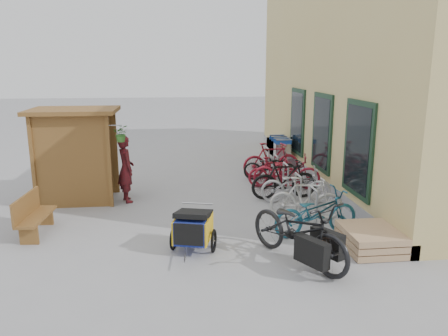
{
  "coord_description": "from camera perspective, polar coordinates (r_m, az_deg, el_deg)",
  "views": [
    {
      "loc": [
        -0.7,
        -8.86,
        3.47
      ],
      "look_at": [
        0.5,
        1.5,
        1.0
      ],
      "focal_mm": 35.0,
      "sensor_mm": 36.0,
      "label": 1
    }
  ],
  "objects": [
    {
      "name": "building",
      "position": [
        15.17,
        22.24,
        12.45
      ],
      "size": [
        6.07,
        13.0,
        7.0
      ],
      "color": "tan",
      "rests_on": "ground"
    },
    {
      "name": "bench",
      "position": [
        9.96,
        -23.73,
        -5.54
      ],
      "size": [
        0.51,
        1.39,
        0.87
      ],
      "rotation": [
        0.0,
        0.0,
        -0.07
      ],
      "color": "brown",
      "rests_on": "ground"
    },
    {
      "name": "bike_2",
      "position": [
        11.32,
        9.38,
        -2.22
      ],
      "size": [
        1.87,
        0.92,
        0.94
      ],
      "primitive_type": "imported",
      "rotation": [
        0.0,
        0.0,
        1.4
      ],
      "color": "#A3A4A8",
      "rests_on": "ground"
    },
    {
      "name": "bike_5",
      "position": [
        12.69,
        6.56,
        -0.54
      ],
      "size": [
        1.54,
        0.6,
        0.9
      ],
      "primitive_type": "imported",
      "rotation": [
        0.0,
        0.0,
        1.45
      ],
      "color": "maroon",
      "rests_on": "ground"
    },
    {
      "name": "ground",
      "position": [
        9.54,
        -1.97,
        -8.01
      ],
      "size": [
        80.0,
        80.0,
        0.0
      ],
      "primitive_type": "plane",
      "color": "gray"
    },
    {
      "name": "shopping_carts",
      "position": [
        15.9,
        6.97,
        2.8
      ],
      "size": [
        0.57,
        1.91,
        1.02
      ],
      "color": "silver",
      "rests_on": "ground"
    },
    {
      "name": "bike_6",
      "position": [
        13.45,
        6.06,
        0.18
      ],
      "size": [
        1.72,
        0.94,
        0.86
      ],
      "primitive_type": "imported",
      "rotation": [
        0.0,
        0.0,
        1.33
      ],
      "color": "black",
      "rests_on": "ground"
    },
    {
      "name": "bike_0",
      "position": [
        9.28,
        11.92,
        -5.7
      ],
      "size": [
        1.96,
        0.98,
        0.98
      ],
      "primitive_type": "imported",
      "rotation": [
        0.0,
        0.0,
        1.75
      ],
      "color": "#1B556E",
      "rests_on": "ground"
    },
    {
      "name": "bike_7",
      "position": [
        13.85,
        6.2,
        1.08
      ],
      "size": [
        1.87,
        0.68,
        1.1
      ],
      "primitive_type": "imported",
      "rotation": [
        0.0,
        0.0,
        1.66
      ],
      "color": "maroon",
      "rests_on": "ground"
    },
    {
      "name": "bike_1",
      "position": [
        10.14,
        10.66,
        -3.92
      ],
      "size": [
        1.73,
        0.8,
        1.0
      ],
      "primitive_type": "imported",
      "rotation": [
        0.0,
        0.0,
        1.37
      ],
      "color": "beige",
      "rests_on": "ground"
    },
    {
      "name": "kiosk",
      "position": [
        11.78,
        -19.18,
        3.21
      ],
      "size": [
        2.49,
        1.65,
        2.4
      ],
      "color": "brown",
      "rests_on": "ground"
    },
    {
      "name": "cargo_bike",
      "position": [
        7.94,
        9.83,
        -8.08
      ],
      "size": [
        1.84,
        2.39,
        1.21
      ],
      "rotation": [
        0.0,
        0.0,
        0.52
      ],
      "color": "black",
      "rests_on": "ground"
    },
    {
      "name": "pallet_stack",
      "position": [
        8.94,
        18.59,
        -8.79
      ],
      "size": [
        1.0,
        1.2,
        0.4
      ],
      "color": "tan",
      "rests_on": "ground"
    },
    {
      "name": "bike_4",
      "position": [
        12.59,
        8.18,
        -0.46
      ],
      "size": [
        2.0,
        1.09,
        1.0
      ],
      "primitive_type": "imported",
      "rotation": [
        0.0,
        0.0,
        1.33
      ],
      "color": "maroon",
      "rests_on": "ground"
    },
    {
      "name": "bike_rack",
      "position": [
        12.02,
        8.06,
        -1.04
      ],
      "size": [
        0.05,
        5.35,
        0.86
      ],
      "color": "#A5A8AD",
      "rests_on": "ground"
    },
    {
      "name": "child_trailer",
      "position": [
        8.39,
        -4.04,
        -7.69
      ],
      "size": [
        0.93,
        1.46,
        0.84
      ],
      "rotation": [
        0.0,
        0.0,
        -0.26
      ],
      "color": "#1C2B9C",
      "rests_on": "ground"
    },
    {
      "name": "person_kiosk",
      "position": [
        11.48,
        -12.69,
        -0.12
      ],
      "size": [
        0.61,
        0.74,
        1.73
      ],
      "primitive_type": "imported",
      "rotation": [
        0.0,
        0.0,
        1.93
      ],
      "color": "maroon",
      "rests_on": "ground"
    },
    {
      "name": "bike_3",
      "position": [
        11.61,
        7.9,
        -1.44
      ],
      "size": [
        1.81,
        0.61,
        1.07
      ],
      "primitive_type": "imported",
      "rotation": [
        0.0,
        0.0,
        1.63
      ],
      "color": "black",
      "rests_on": "ground"
    }
  ]
}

